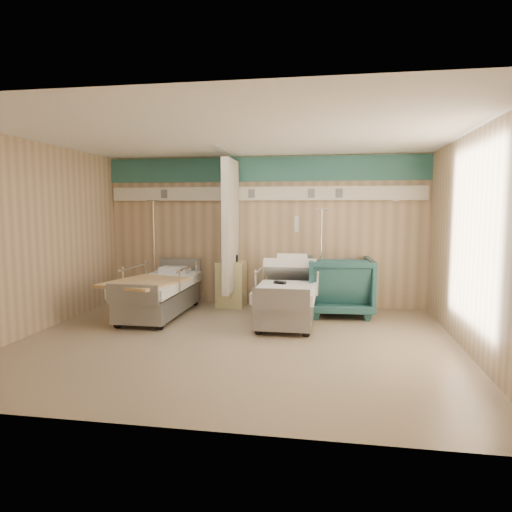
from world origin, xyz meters
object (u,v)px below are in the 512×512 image
at_px(bed_left, 160,297).
at_px(iv_stand_left, 155,282).
at_px(iv_stand_right, 321,291).
at_px(bedside_cabinet, 231,284).
at_px(bed_right, 288,302).
at_px(visitor_armchair, 340,286).

bearing_deg(bed_left, iv_stand_left, 116.10).
relative_size(iv_stand_right, iv_stand_left, 0.92).
bearing_deg(iv_stand_right, bedside_cabinet, 175.91).
bearing_deg(bed_left, bed_right, 0.00).
xyz_separation_m(bed_right, bedside_cabinet, (-1.15, 0.90, 0.11)).
distance_m(visitor_armchair, iv_stand_right, 0.40).
xyz_separation_m(bed_left, iv_stand_right, (2.70, 0.78, 0.06)).
bearing_deg(iv_stand_left, bed_right, -20.09).
relative_size(bedside_cabinet, visitor_armchair, 0.77).
height_order(bed_right, bedside_cabinet, bedside_cabinet).
relative_size(bed_left, bedside_cabinet, 2.54).
distance_m(iv_stand_right, iv_stand_left, 3.19).
distance_m(bed_right, bedside_cabinet, 1.46).
xyz_separation_m(bed_right, bed_left, (-2.20, 0.00, 0.00)).
bearing_deg(visitor_armchair, bed_left, 7.73).
xyz_separation_m(visitor_armchair, iv_stand_left, (-3.51, 0.38, -0.10)).
bearing_deg(iv_stand_right, bed_left, -163.85).
height_order(bed_left, bedside_cabinet, bedside_cabinet).
relative_size(bed_right, iv_stand_left, 1.09).
height_order(bed_right, visitor_armchair, visitor_armchair).
bearing_deg(bed_right, iv_stand_right, 57.41).
bearing_deg(visitor_armchair, bedside_cabinet, -12.05).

